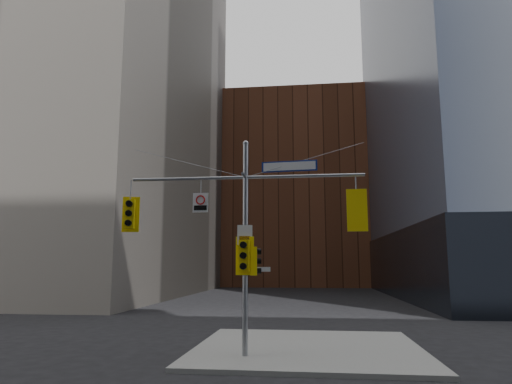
% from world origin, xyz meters
% --- Properties ---
extents(ground, '(160.00, 160.00, 0.00)m').
position_xyz_m(ground, '(0.00, 0.00, 0.00)').
color(ground, black).
rests_on(ground, ground).
extents(sidewalk_corner, '(8.00, 8.00, 0.15)m').
position_xyz_m(sidewalk_corner, '(2.00, 4.00, 0.07)').
color(sidewalk_corner, gray).
rests_on(sidewalk_corner, ground).
extents(brick_midrise, '(26.00, 20.00, 28.00)m').
position_xyz_m(brick_midrise, '(0.00, 58.00, 14.00)').
color(brick_midrise, brown).
rests_on(brick_midrise, ground).
extents(signal_assembly, '(8.00, 0.80, 7.30)m').
position_xyz_m(signal_assembly, '(0.00, 1.99, 4.42)').
color(signal_assembly, gray).
rests_on(signal_assembly, ground).
extents(traffic_light_west_arm, '(0.59, 0.52, 1.25)m').
position_xyz_m(traffic_light_west_arm, '(-4.07, 2.01, 4.80)').
color(traffic_light_west_arm, yellow).
rests_on(traffic_light_west_arm, ground).
extents(traffic_light_east_arm, '(0.66, 0.53, 1.38)m').
position_xyz_m(traffic_light_east_arm, '(3.69, 1.99, 4.80)').
color(traffic_light_east_arm, yellow).
rests_on(traffic_light_east_arm, ground).
extents(traffic_light_pole_side, '(0.40, 0.34, 0.94)m').
position_xyz_m(traffic_light_pole_side, '(0.32, 2.01, 3.17)').
color(traffic_light_pole_side, yellow).
rests_on(traffic_light_pole_side, ground).
extents(traffic_light_pole_front, '(0.60, 0.47, 1.26)m').
position_xyz_m(traffic_light_pole_front, '(-0.00, 1.73, 3.34)').
color(traffic_light_pole_front, yellow).
rests_on(traffic_light_pole_front, ground).
extents(street_sign_blade, '(1.89, 0.22, 0.37)m').
position_xyz_m(street_sign_blade, '(1.50, 2.00, 6.35)').
color(street_sign_blade, navy).
rests_on(street_sign_blade, ground).
extents(regulatory_sign_arm, '(0.54, 0.07, 0.67)m').
position_xyz_m(regulatory_sign_arm, '(-1.55, 1.97, 5.17)').
color(regulatory_sign_arm, silver).
rests_on(regulatory_sign_arm, ground).
extents(regulatory_sign_pole, '(0.50, 0.10, 0.66)m').
position_xyz_m(regulatory_sign_pole, '(0.00, 1.88, 4.01)').
color(regulatory_sign_pole, silver).
rests_on(regulatory_sign_pole, ground).
extents(street_blade_ew, '(0.77, 0.14, 0.16)m').
position_xyz_m(street_blade_ew, '(0.45, 2.00, 2.90)').
color(street_blade_ew, silver).
rests_on(street_blade_ew, ground).
extents(street_blade_ns, '(0.04, 0.84, 0.17)m').
position_xyz_m(street_blade_ns, '(0.00, 2.45, 2.79)').
color(street_blade_ns, '#145926').
rests_on(street_blade_ns, ground).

